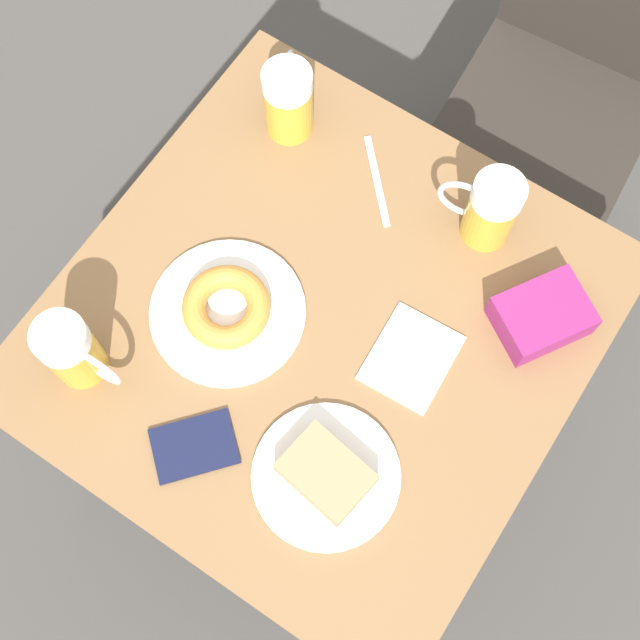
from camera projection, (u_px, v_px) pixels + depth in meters
name	position (u px, v px, depth m)	size (l,w,h in m)	color
ground_plane	(320.00, 423.00, 2.09)	(8.00, 8.00, 0.00)	#474442
table	(320.00, 337.00, 1.49)	(0.81, 0.83, 0.70)	olive
chair	(576.00, 62.00, 1.80)	(0.43, 0.43, 0.87)	#2D2823
plate_with_cake	(326.00, 475.00, 1.33)	(0.23, 0.23, 0.05)	white
plate_with_donut	(227.00, 309.00, 1.42)	(0.25, 0.25, 0.05)	white
beer_mug_left	(490.00, 209.00, 1.41)	(0.13, 0.08, 0.15)	gold
beer_mug_center	(288.00, 99.00, 1.48)	(0.09, 0.12, 0.15)	gold
beer_mug_right	(72.00, 351.00, 1.33)	(0.13, 0.08, 0.15)	gold
napkin_folded	(411.00, 358.00, 1.41)	(0.13, 0.15, 0.00)	white
fork	(377.00, 181.00, 1.51)	(0.13, 0.14, 0.00)	silver
passport_near_edge	(194.00, 446.00, 1.36)	(0.15, 0.15, 0.01)	#141938
blue_pouch	(542.00, 316.00, 1.40)	(0.16, 0.17, 0.06)	#8C2366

